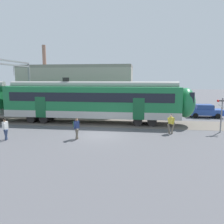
{
  "coord_description": "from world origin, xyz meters",
  "views": [
    {
      "loc": [
        3.4,
        -17.26,
        4.66
      ],
      "look_at": [
        0.78,
        2.26,
        1.6
      ],
      "focal_mm": 35.0,
      "sensor_mm": 36.0,
      "label": 1
    }
  ],
  "objects_px": {
    "crossing_signal": "(222,109)",
    "parked_car_blue": "(205,111)",
    "pedestrian_white": "(5,128)",
    "pedestrian_yellow": "(171,122)",
    "pedestrian_navy": "(76,127)"
  },
  "relations": [
    {
      "from": "pedestrian_white",
      "to": "pedestrian_yellow",
      "type": "relative_size",
      "value": 1.0
    },
    {
      "from": "pedestrian_white",
      "to": "pedestrian_navy",
      "type": "xyz_separation_m",
      "value": [
        5.28,
        0.93,
        0.03
      ]
    },
    {
      "from": "pedestrian_yellow",
      "to": "pedestrian_white",
      "type": "bearing_deg",
      "value": -164.09
    },
    {
      "from": "pedestrian_navy",
      "to": "crossing_signal",
      "type": "relative_size",
      "value": 0.56
    },
    {
      "from": "pedestrian_yellow",
      "to": "crossing_signal",
      "type": "bearing_deg",
      "value": 13.47
    },
    {
      "from": "pedestrian_navy",
      "to": "parked_car_blue",
      "type": "relative_size",
      "value": 0.41
    },
    {
      "from": "pedestrian_navy",
      "to": "pedestrian_yellow",
      "type": "bearing_deg",
      "value": 19.91
    },
    {
      "from": "parked_car_blue",
      "to": "pedestrian_white",
      "type": "bearing_deg",
      "value": -145.31
    },
    {
      "from": "crossing_signal",
      "to": "pedestrian_yellow",
      "type": "bearing_deg",
      "value": -166.53
    },
    {
      "from": "pedestrian_white",
      "to": "pedestrian_yellow",
      "type": "xyz_separation_m",
      "value": [
        12.7,
        3.62,
        0.03
      ]
    },
    {
      "from": "pedestrian_navy",
      "to": "pedestrian_yellow",
      "type": "distance_m",
      "value": 7.9
    },
    {
      "from": "pedestrian_navy",
      "to": "pedestrian_yellow",
      "type": "height_order",
      "value": "same"
    },
    {
      "from": "pedestrian_white",
      "to": "parked_car_blue",
      "type": "height_order",
      "value": "pedestrian_white"
    },
    {
      "from": "pedestrian_white",
      "to": "crossing_signal",
      "type": "xyz_separation_m",
      "value": [
        17.03,
        4.66,
        1.05
      ]
    },
    {
      "from": "crossing_signal",
      "to": "parked_car_blue",
      "type": "bearing_deg",
      "value": 84.39
    }
  ]
}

